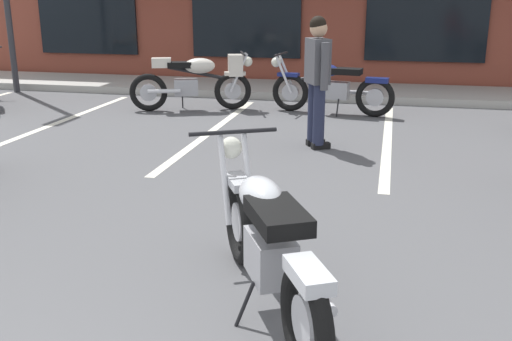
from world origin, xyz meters
The scene contains 8 objects.
ground_plane centered at (0.00, 3.57, 0.00)m, with size 80.00×80.00×0.00m, color #515154.
sidewalk_kerb centered at (0.00, 10.99, 0.07)m, with size 22.00×1.80×0.14m, color #A8A59E.
brick_storefront_building centered at (0.00, 14.51, 1.77)m, with size 18.69×6.04×3.53m.
painted_stall_lines centered at (0.00, 7.39, 0.00)m, with size 12.72×4.80×0.01m.
motorcycle_foreground_classic centered at (0.56, 2.56, 0.46)m, with size 1.25×1.92×0.98m.
motorcycle_red_sportbike centered at (0.28, 9.04, 0.46)m, with size 2.10×0.72×0.98m.
motorcycle_blue_standard centered at (-1.97, 8.86, 0.53)m, with size 2.03×1.03×0.98m.
person_in_shorts_foreground centered at (0.34, 6.74, 0.95)m, with size 0.40×0.58×1.68m.
Camera 1 is at (1.26, -0.75, 1.94)m, focal length 41.41 mm.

